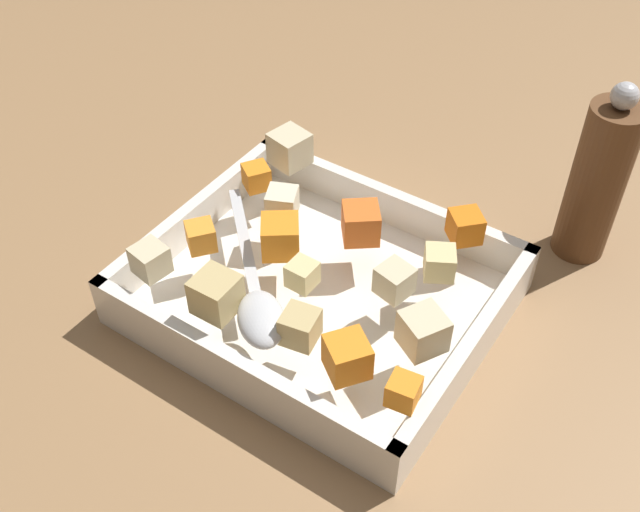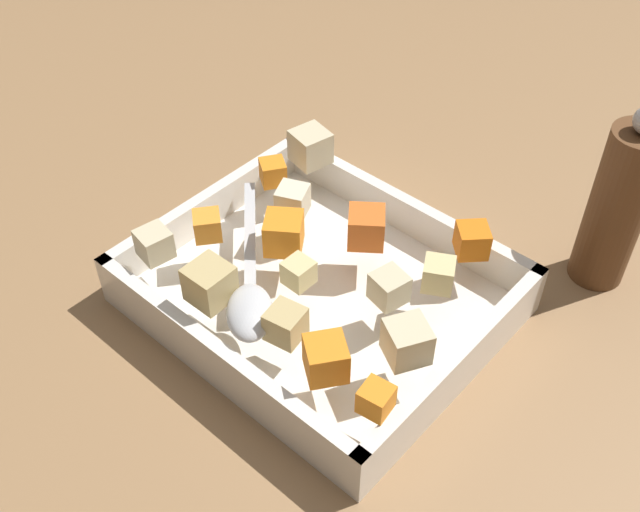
% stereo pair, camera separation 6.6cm
% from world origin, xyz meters
% --- Properties ---
extents(ground_plane, '(4.00, 4.00, 0.00)m').
position_xyz_m(ground_plane, '(0.00, 0.00, 0.00)').
color(ground_plane, '#936D47').
extents(baking_dish, '(0.31, 0.26, 0.05)m').
position_xyz_m(baking_dish, '(0.02, 0.01, 0.02)').
color(baking_dish, white).
rests_on(baking_dish, ground_plane).
extents(carrot_chunk_corner_nw, '(0.05, 0.05, 0.03)m').
position_xyz_m(carrot_chunk_corner_nw, '(0.01, -0.04, 0.07)').
color(carrot_chunk_corner_nw, orange).
rests_on(carrot_chunk_corner_nw, baking_dish).
extents(carrot_chunk_far_right, '(0.04, 0.04, 0.03)m').
position_xyz_m(carrot_chunk_far_right, '(-0.06, 0.09, 0.07)').
color(carrot_chunk_far_right, orange).
rests_on(carrot_chunk_far_right, baking_dish).
extents(carrot_chunk_front_center, '(0.03, 0.03, 0.02)m').
position_xyz_m(carrot_chunk_front_center, '(0.12, 0.05, 0.06)').
color(carrot_chunk_front_center, orange).
rests_on(carrot_chunk_front_center, baking_dish).
extents(carrot_chunk_back_center, '(0.03, 0.03, 0.02)m').
position_xyz_m(carrot_chunk_back_center, '(0.13, -0.05, 0.06)').
color(carrot_chunk_back_center, orange).
rests_on(carrot_chunk_back_center, baking_dish).
extents(carrot_chunk_near_spoon, '(0.04, 0.04, 0.03)m').
position_xyz_m(carrot_chunk_near_spoon, '(-0.07, -0.09, 0.07)').
color(carrot_chunk_near_spoon, orange).
rests_on(carrot_chunk_near_spoon, baking_dish).
extents(carrot_chunk_mid_left, '(0.05, 0.05, 0.03)m').
position_xyz_m(carrot_chunk_mid_left, '(0.06, 0.01, 0.07)').
color(carrot_chunk_mid_left, orange).
rests_on(carrot_chunk_mid_left, baking_dish).
extents(carrot_chunk_heap_side, '(0.03, 0.03, 0.02)m').
position_xyz_m(carrot_chunk_heap_side, '(-0.11, 0.09, 0.06)').
color(carrot_chunk_heap_side, orange).
rests_on(carrot_chunk_heap_side, baking_dish).
extents(potato_chunk_rim_edge, '(0.04, 0.04, 0.03)m').
position_xyz_m(potato_chunk_rim_edge, '(-0.07, -0.04, 0.07)').
color(potato_chunk_rim_edge, '#E0CC89').
rests_on(potato_chunk_rim_edge, baking_dish).
extents(potato_chunk_heap_top, '(0.03, 0.03, 0.03)m').
position_xyz_m(potato_chunk_heap_top, '(-0.05, 0.00, 0.07)').
color(potato_chunk_heap_top, beige).
rests_on(potato_chunk_heap_top, baking_dish).
extents(potato_chunk_mid_right, '(0.03, 0.03, 0.03)m').
position_xyz_m(potato_chunk_mid_right, '(0.06, 0.10, 0.07)').
color(potato_chunk_mid_right, tan).
rests_on(potato_chunk_mid_right, baking_dish).
extents(potato_chunk_near_left, '(0.04, 0.04, 0.03)m').
position_xyz_m(potato_chunk_near_left, '(-0.10, 0.04, 0.07)').
color(potato_chunk_near_left, beige).
rests_on(potato_chunk_near_left, baking_dish).
extents(potato_chunk_corner_sw, '(0.02, 0.02, 0.02)m').
position_xyz_m(potato_chunk_corner_sw, '(0.02, 0.04, 0.06)').
color(potato_chunk_corner_sw, '#E0CC89').
rests_on(potato_chunk_corner_sw, baking_dish).
extents(potato_chunk_under_handle, '(0.03, 0.03, 0.03)m').
position_xyz_m(potato_chunk_under_handle, '(-0.02, 0.09, 0.07)').
color(potato_chunk_under_handle, tan).
rests_on(potato_chunk_under_handle, baking_dish).
extents(potato_chunk_center, '(0.04, 0.04, 0.03)m').
position_xyz_m(potato_chunk_center, '(0.08, -0.03, 0.07)').
color(potato_chunk_center, beige).
rests_on(potato_chunk_center, baking_dish).
extents(potato_chunk_far_left, '(0.03, 0.03, 0.03)m').
position_xyz_m(potato_chunk_far_left, '(0.13, 0.10, 0.07)').
color(potato_chunk_far_left, beige).
rests_on(potato_chunk_far_left, baking_dish).
extents(potato_chunk_corner_se, '(0.04, 0.04, 0.03)m').
position_xyz_m(potato_chunk_corner_se, '(0.13, -0.10, 0.07)').
color(potato_chunk_corner_se, beige).
rests_on(potato_chunk_corner_se, baking_dish).
extents(serving_spoon, '(0.16, 0.16, 0.02)m').
position_xyz_m(serving_spoon, '(0.03, 0.08, 0.06)').
color(serving_spoon, silver).
rests_on(serving_spoon, baking_dish).
extents(pepper_mill, '(0.05, 0.05, 0.19)m').
position_xyz_m(pepper_mill, '(-0.15, -0.20, 0.08)').
color(pepper_mill, brown).
rests_on(pepper_mill, ground_plane).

